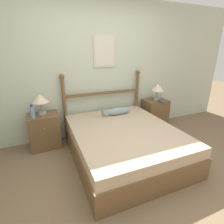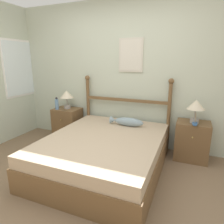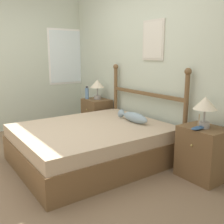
{
  "view_description": "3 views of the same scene",
  "coord_description": "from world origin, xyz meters",
  "px_view_note": "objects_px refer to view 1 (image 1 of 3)",
  "views": [
    {
      "loc": [
        -1.06,
        -1.54,
        1.67
      ],
      "look_at": [
        0.05,
        1.12,
        0.62
      ],
      "focal_mm": 28.0,
      "sensor_mm": 36.0,
      "label": 1
    },
    {
      "loc": [
        1.18,
        -1.71,
        1.55
      ],
      "look_at": [
        0.04,
        1.08,
        0.75
      ],
      "focal_mm": 32.0,
      "sensor_mm": 36.0,
      "label": 2
    },
    {
      "loc": [
        2.98,
        -1.02,
        1.42
      ],
      "look_at": [
        0.07,
        1.02,
        0.64
      ],
      "focal_mm": 42.0,
      "sensor_mm": 36.0,
      "label": 3
    }
  ],
  "objects_px": {
    "bed": "(124,142)",
    "nightstand_left": "(45,131)",
    "model_boat": "(160,101)",
    "fish_pillow": "(117,111)",
    "bottle": "(32,112)",
    "table_lamp_right": "(158,89)",
    "table_lamp_left": "(40,100)",
    "nightstand_right": "(155,113)"
  },
  "relations": [
    {
      "from": "bed",
      "to": "nightstand_left",
      "type": "height_order",
      "value": "nightstand_left"
    },
    {
      "from": "model_boat",
      "to": "fish_pillow",
      "type": "distance_m",
      "value": 1.04
    },
    {
      "from": "bottle",
      "to": "model_boat",
      "type": "height_order",
      "value": "bottle"
    },
    {
      "from": "model_boat",
      "to": "fish_pillow",
      "type": "relative_size",
      "value": 0.4
    },
    {
      "from": "model_boat",
      "to": "table_lamp_right",
      "type": "bearing_deg",
      "value": 94.98
    },
    {
      "from": "fish_pillow",
      "to": "table_lamp_left",
      "type": "bearing_deg",
      "value": 170.49
    },
    {
      "from": "bed",
      "to": "fish_pillow",
      "type": "distance_m",
      "value": 0.69
    },
    {
      "from": "nightstand_right",
      "to": "bottle",
      "type": "bearing_deg",
      "value": -177.23
    },
    {
      "from": "model_boat",
      "to": "nightstand_right",
      "type": "bearing_deg",
      "value": 95.74
    },
    {
      "from": "nightstand_left",
      "to": "table_lamp_left",
      "type": "bearing_deg",
      "value": 92.13
    },
    {
      "from": "nightstand_left",
      "to": "bottle",
      "type": "height_order",
      "value": "bottle"
    },
    {
      "from": "nightstand_left",
      "to": "model_boat",
      "type": "height_order",
      "value": "model_boat"
    },
    {
      "from": "nightstand_right",
      "to": "model_boat",
      "type": "relative_size",
      "value": 2.72
    },
    {
      "from": "nightstand_left",
      "to": "fish_pillow",
      "type": "height_order",
      "value": "fish_pillow"
    },
    {
      "from": "nightstand_left",
      "to": "table_lamp_left",
      "type": "relative_size",
      "value": 1.72
    },
    {
      "from": "table_lamp_left",
      "to": "fish_pillow",
      "type": "xyz_separation_m",
      "value": [
        1.3,
        -0.22,
        -0.31
      ]
    },
    {
      "from": "bed",
      "to": "model_boat",
      "type": "height_order",
      "value": "model_boat"
    },
    {
      "from": "table_lamp_right",
      "to": "model_boat",
      "type": "height_order",
      "value": "table_lamp_right"
    },
    {
      "from": "nightstand_right",
      "to": "table_lamp_right",
      "type": "distance_m",
      "value": 0.57
    },
    {
      "from": "nightstand_right",
      "to": "table_lamp_left",
      "type": "bearing_deg",
      "value": 179.43
    },
    {
      "from": "bed",
      "to": "fish_pillow",
      "type": "height_order",
      "value": "fish_pillow"
    },
    {
      "from": "nightstand_right",
      "to": "model_boat",
      "type": "height_order",
      "value": "model_boat"
    },
    {
      "from": "table_lamp_left",
      "to": "model_boat",
      "type": "distance_m",
      "value": 2.35
    },
    {
      "from": "table_lamp_left",
      "to": "fish_pillow",
      "type": "relative_size",
      "value": 0.63
    },
    {
      "from": "nightstand_left",
      "to": "nightstand_right",
      "type": "relative_size",
      "value": 1.0
    },
    {
      "from": "bed",
      "to": "table_lamp_left",
      "type": "relative_size",
      "value": 5.42
    },
    {
      "from": "table_lamp_left",
      "to": "model_boat",
      "type": "relative_size",
      "value": 1.59
    },
    {
      "from": "nightstand_left",
      "to": "fish_pillow",
      "type": "xyz_separation_m",
      "value": [
        1.3,
        -0.19,
        0.25
      ]
    },
    {
      "from": "table_lamp_left",
      "to": "fish_pillow",
      "type": "bearing_deg",
      "value": -9.51
    },
    {
      "from": "table_lamp_left",
      "to": "bottle",
      "type": "relative_size",
      "value": 1.49
    },
    {
      "from": "bottle",
      "to": "bed",
      "type": "bearing_deg",
      "value": -27.17
    },
    {
      "from": "bed",
      "to": "model_boat",
      "type": "bearing_deg",
      "value": 29.38
    },
    {
      "from": "table_lamp_right",
      "to": "model_boat",
      "type": "distance_m",
      "value": 0.26
    },
    {
      "from": "nightstand_left",
      "to": "table_lamp_left",
      "type": "distance_m",
      "value": 0.57
    },
    {
      "from": "nightstand_left",
      "to": "fish_pillow",
      "type": "bearing_deg",
      "value": -8.52
    },
    {
      "from": "nightstand_left",
      "to": "nightstand_right",
      "type": "xyz_separation_m",
      "value": [
        2.32,
        0.0,
        0.0
      ]
    },
    {
      "from": "nightstand_left",
      "to": "model_boat",
      "type": "distance_m",
      "value": 2.36
    },
    {
      "from": "nightstand_left",
      "to": "fish_pillow",
      "type": "relative_size",
      "value": 1.09
    },
    {
      "from": "nightstand_right",
      "to": "table_lamp_left",
      "type": "distance_m",
      "value": 2.39
    },
    {
      "from": "bottle",
      "to": "nightstand_left",
      "type": "bearing_deg",
      "value": 40.34
    },
    {
      "from": "bed",
      "to": "bottle",
      "type": "xyz_separation_m",
      "value": [
        -1.3,
        0.67,
        0.48
      ]
    },
    {
      "from": "bed",
      "to": "nightstand_left",
      "type": "bearing_deg",
      "value": 145.88
    }
  ]
}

